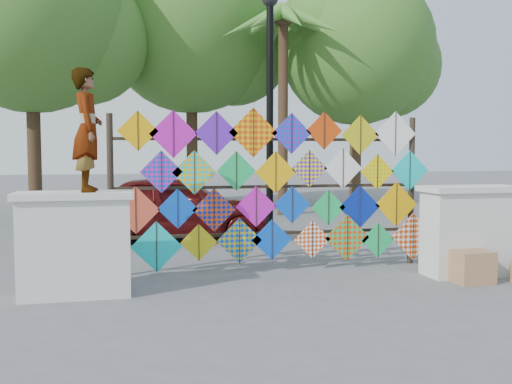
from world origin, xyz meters
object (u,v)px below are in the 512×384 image
kite_rack (278,189)px  lamppost (270,97)px  vendor_woman (87,130)px  sedan (177,207)px

kite_rack → lamppost: size_ratio=1.11×
vendor_woman → lamppost: (2.83, 2.20, 0.67)m
kite_rack → vendor_woman: 2.91m
vendor_woman → kite_rack: bearing=-72.0°
vendor_woman → sedan: bearing=-20.0°
kite_rack → sedan: 3.61m
kite_rack → sedan: kite_rack is taller
sedan → lamppost: bearing=-137.9°
kite_rack → sedan: size_ratio=1.28×
lamppost → vendor_woman: bearing=-142.2°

